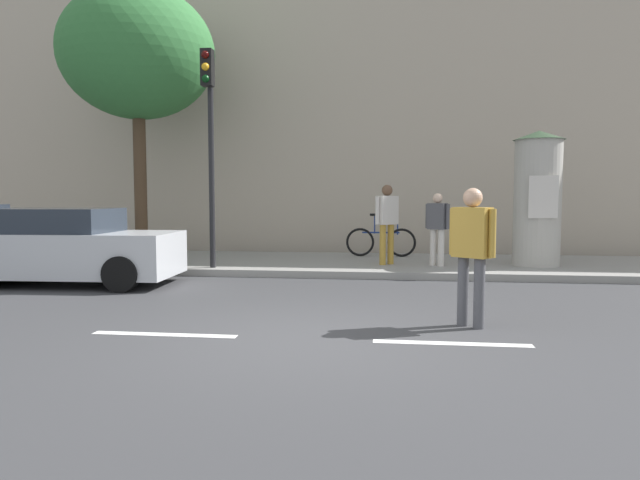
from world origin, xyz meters
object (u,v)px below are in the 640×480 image
(street_tree, at_px, (137,54))
(parked_car_blue, at_px, (57,247))
(traffic_light, at_px, (209,124))
(pedestrian_tallest, at_px, (437,224))
(pedestrian_with_backpack, at_px, (472,245))
(pedestrian_in_red_top, at_px, (387,217))
(poster_column, at_px, (537,198))
(bicycle_leaning, at_px, (381,241))

(street_tree, bearing_deg, parked_car_blue, -91.40)
(traffic_light, xyz_separation_m, pedestrian_tallest, (4.80, 1.02, -2.12))
(traffic_light, distance_m, pedestrian_tallest, 5.35)
(pedestrian_with_backpack, height_order, parked_car_blue, pedestrian_with_backpack)
(pedestrian_tallest, bearing_deg, street_tree, 172.82)
(pedestrian_in_red_top, bearing_deg, parked_car_blue, -156.15)
(traffic_light, distance_m, pedestrian_in_red_top, 4.35)
(parked_car_blue, bearing_deg, street_tree, 88.60)
(traffic_light, distance_m, pedestrian_with_backpack, 6.84)
(poster_column, distance_m, bicycle_leaning, 3.91)
(pedestrian_with_backpack, bearing_deg, pedestrian_tallest, 90.42)
(poster_column, height_order, bicycle_leaning, poster_column)
(pedestrian_tallest, bearing_deg, pedestrian_in_red_top, 174.36)
(pedestrian_in_red_top, bearing_deg, traffic_light, -162.99)
(pedestrian_with_backpack, xyz_separation_m, parked_car_blue, (-7.35, 2.73, -0.35))
(poster_column, relative_size, pedestrian_tallest, 1.85)
(poster_column, distance_m, pedestrian_with_backpack, 6.12)
(pedestrian_tallest, height_order, pedestrian_in_red_top, pedestrian_in_red_top)
(pedestrian_tallest, bearing_deg, pedestrian_with_backpack, -89.58)
(pedestrian_in_red_top, bearing_deg, poster_column, 3.97)
(traffic_light, height_order, street_tree, street_tree)
(traffic_light, distance_m, parked_car_blue, 3.88)
(traffic_light, height_order, bicycle_leaning, traffic_light)
(pedestrian_in_red_top, xyz_separation_m, parked_car_blue, (-6.21, -2.74, -0.51))
(poster_column, xyz_separation_m, street_tree, (-9.40, 0.57, 3.51))
(street_tree, distance_m, pedestrian_with_backpack, 10.43)
(street_tree, height_order, bicycle_leaning, street_tree)
(traffic_light, relative_size, street_tree, 0.69)
(pedestrian_tallest, height_order, bicycle_leaning, pedestrian_tallest)
(street_tree, bearing_deg, pedestrian_in_red_top, -7.46)
(poster_column, height_order, street_tree, street_tree)
(pedestrian_in_red_top, bearing_deg, pedestrian_with_backpack, -78.24)
(pedestrian_in_red_top, relative_size, bicycle_leaning, 1.01)
(parked_car_blue, bearing_deg, pedestrian_with_backpack, -20.41)
(poster_column, height_order, pedestrian_with_backpack, poster_column)
(bicycle_leaning, height_order, parked_car_blue, parked_car_blue)
(pedestrian_with_backpack, bearing_deg, street_tree, 139.15)
(traffic_light, distance_m, street_tree, 3.66)
(traffic_light, relative_size, pedestrian_tallest, 2.85)
(pedestrian_in_red_top, distance_m, parked_car_blue, 6.80)
(pedestrian_with_backpack, relative_size, pedestrian_in_red_top, 1.00)
(poster_column, relative_size, pedestrian_with_backpack, 1.65)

